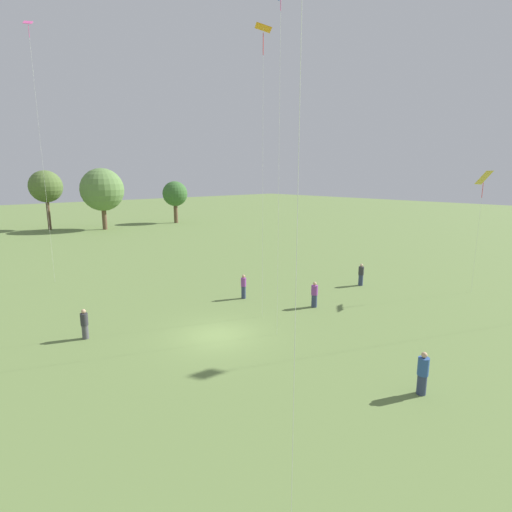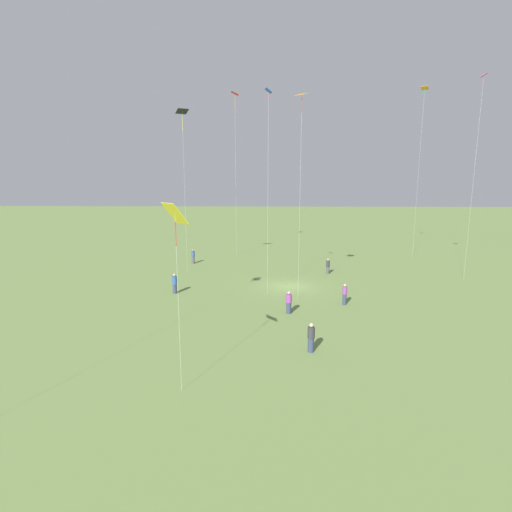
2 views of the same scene
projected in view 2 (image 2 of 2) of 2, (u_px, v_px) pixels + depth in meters
ground_plane at (289, 287)px, 38.24m from camera, size 240.00×240.00×0.00m
person_0 at (193, 257)px, 48.79m from camera, size 0.61×0.61×1.76m
person_1 at (328, 266)px, 43.45m from camera, size 0.45×0.45×1.68m
person_2 at (175, 284)px, 35.86m from camera, size 0.61×0.61×1.83m
person_3 at (289, 303)px, 30.43m from camera, size 0.47×0.47×1.75m
person_4 at (311, 338)px, 23.56m from camera, size 0.57×0.57×1.79m
person_5 at (345, 294)px, 32.55m from camera, size 0.48×0.48×1.76m
kite_0 at (182, 118)px, 41.18m from camera, size 1.53×1.55×17.23m
kite_2 at (235, 103)px, 50.67m from camera, size 1.14×1.08×21.08m
kite_3 at (302, 107)px, 31.43m from camera, size 1.21×1.22×16.82m
kite_4 at (481, 100)px, 37.71m from camera, size 0.79×0.75×19.91m
kite_5 at (268, 114)px, 32.87m from camera, size 0.74×0.69×17.42m
kite_6 at (175, 217)px, 17.77m from camera, size 1.41×1.36×9.07m
kite_7 at (424, 101)px, 49.12m from camera, size 1.11×1.13×21.31m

